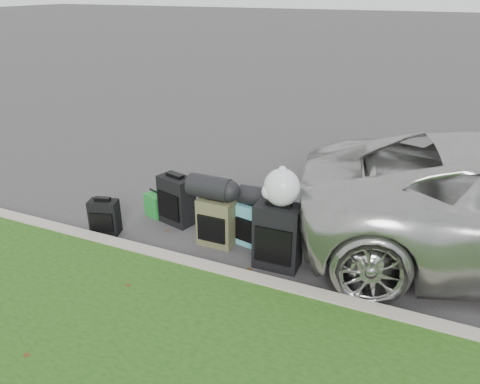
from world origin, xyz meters
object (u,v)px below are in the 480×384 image
at_px(suitcase_small_black, 105,217).
at_px(suitcase_olive, 217,222).
at_px(suitcase_large_black_right, 278,236).
at_px(tote_green, 157,205).
at_px(suitcase_teal, 252,225).
at_px(tote_navy, 218,203).
at_px(suitcase_large_black_left, 177,200).

distance_m(suitcase_small_black, suitcase_olive, 1.54).
height_order(suitcase_small_black, suitcase_large_black_right, suitcase_large_black_right).
bearing_deg(tote_green, suitcase_large_black_right, 5.47).
bearing_deg(suitcase_teal, suitcase_olive, -147.54).
xyz_separation_m(suitcase_olive, tote_navy, (-0.38, 0.78, -0.15)).
bearing_deg(suitcase_large_black_left, suitcase_large_black_right, -1.00).
relative_size(suitcase_small_black, tote_navy, 1.45).
xyz_separation_m(suitcase_small_black, suitcase_olive, (1.50, 0.36, 0.08)).
distance_m(suitcase_teal, tote_navy, 1.02).
relative_size(suitcase_teal, suitcase_large_black_right, 0.71).
height_order(suitcase_large_black_left, tote_navy, suitcase_large_black_left).
bearing_deg(suitcase_small_black, suitcase_large_black_left, 25.66).
xyz_separation_m(suitcase_large_black_left, tote_green, (-0.39, 0.07, -0.18)).
bearing_deg(suitcase_large_black_left, suitcase_small_black, -122.76).
bearing_deg(suitcase_small_black, suitcase_teal, -1.37).
height_order(suitcase_large_black_right, tote_green, suitcase_large_black_right).
bearing_deg(suitcase_teal, tote_green, -175.97).
distance_m(suitcase_teal, suitcase_large_black_right, 0.59).
relative_size(suitcase_olive, suitcase_teal, 1.12).
relative_size(suitcase_olive, tote_green, 1.89).
bearing_deg(suitcase_large_black_left, suitcase_olive, -6.22).
relative_size(suitcase_large_black_left, suitcase_large_black_right, 0.86).
distance_m(suitcase_large_black_right, tote_navy, 1.61).
relative_size(suitcase_large_black_left, tote_green, 2.07).
height_order(suitcase_olive, tote_navy, suitcase_olive).
bearing_deg(tote_navy, suitcase_large_black_left, -143.17).
xyz_separation_m(suitcase_olive, tote_green, (-1.16, 0.36, -0.15)).
xyz_separation_m(suitcase_large_black_left, tote_navy, (0.39, 0.48, -0.18)).
height_order(suitcase_small_black, suitcase_teal, suitcase_teal).
xyz_separation_m(suitcase_large_black_left, suitcase_large_black_right, (1.66, -0.47, 0.05)).
distance_m(suitcase_olive, suitcase_large_black_right, 0.91).
relative_size(suitcase_large_black_left, suitcase_olive, 1.10).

